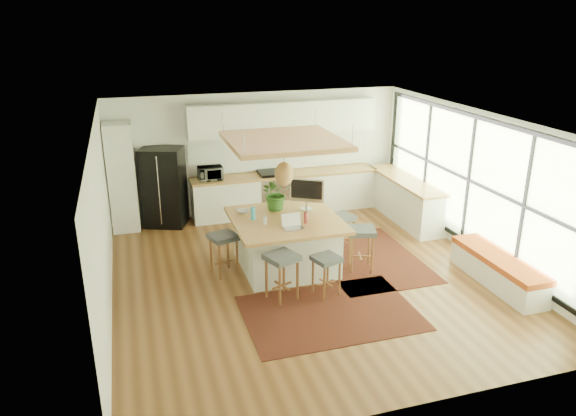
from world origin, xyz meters
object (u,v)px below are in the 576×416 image
object	(u,v)px
stool_near_right	(326,275)
stool_right_front	(361,251)
island	(286,243)
stool_left_side	(224,255)
laptop	(294,222)
microwave	(210,172)
monitor	(307,196)
stool_near_left	(282,279)
fridge	(164,183)
island_plant	(276,196)
stool_right_back	(341,233)

from	to	relation	value
stool_near_right	stool_right_front	bearing A→B (deg)	37.29
island	stool_right_front	world-z (taller)	island
stool_left_side	laptop	xyz separation A→B (m)	(1.09, -0.54, 0.70)
stool_left_side	microwave	xyz separation A→B (m)	(0.23, 2.68, 0.74)
monitor	stool_near_left	bearing A→B (deg)	-91.58
fridge	stool_left_side	distance (m)	2.86
laptop	stool_right_front	bearing A→B (deg)	-3.34
fridge	island	world-z (taller)	fridge
island	stool_left_side	distance (m)	1.11
stool_left_side	monitor	size ratio (longest dim) A/B	1.17
fridge	island_plant	bearing A→B (deg)	-29.77
stool_right_front	island	bearing A→B (deg)	159.21
laptop	stool_near_right	bearing A→B (deg)	-67.54
fridge	monitor	xyz separation A→B (m)	(2.36, -2.41, 0.26)
stool_near_right	monitor	bearing A→B (deg)	83.62
laptop	monitor	distance (m)	0.98
island	stool_right_front	bearing A→B (deg)	-20.79
stool_right_front	microwave	distance (m)	3.90
fridge	stool_right_back	distance (m)	3.93
monitor	microwave	xyz separation A→B (m)	(-1.37, 2.39, -0.09)
stool_near_right	stool_left_side	xyz separation A→B (m)	(-1.43, 1.21, 0.00)
fridge	island	bearing A→B (deg)	-35.08
stool_near_right	microwave	size ratio (longest dim) A/B	1.30
stool_right_back	monitor	size ratio (longest dim) A/B	1.14
stool_right_back	laptop	world-z (taller)	laptop
stool_near_right	laptop	distance (m)	1.03
microwave	island	bearing A→B (deg)	-73.79
stool_near_left	microwave	xyz separation A→B (m)	(-0.48, 3.83, 0.74)
stool_near_left	stool_near_right	size ratio (longest dim) A/B	1.15
stool_left_side	stool_near_right	bearing A→B (deg)	-40.29
stool_right_back	monitor	distance (m)	1.10
stool_near_right	fridge	bearing A→B (deg)	119.31
stool_near_right	laptop	bearing A→B (deg)	116.62
stool_near_right	stool_left_side	bearing A→B (deg)	139.71
stool_right_back	stool_near_right	bearing A→B (deg)	-119.91
island	stool_left_side	bearing A→B (deg)	177.35
fridge	microwave	size ratio (longest dim) A/B	3.26
island_plant	laptop	bearing A→B (deg)	-89.19
stool_right_front	laptop	bearing A→B (deg)	-179.17
stool_right_back	microwave	distance (m)	3.23
stool_right_front	stool_left_side	bearing A→B (deg)	167.47
fridge	island	xyz separation A→B (m)	(1.87, -2.74, -0.46)
stool_right_front	laptop	world-z (taller)	laptop
stool_right_front	island_plant	size ratio (longest dim) A/B	1.25
stool_left_side	monitor	xyz separation A→B (m)	(1.60, 0.29, 0.83)
fridge	stool_right_back	xyz separation A→B (m)	(3.07, -2.37, -0.57)
monitor	island	bearing A→B (deg)	-115.49
island	island_plant	distance (m)	0.88
island	laptop	world-z (taller)	laptop
stool_near_left	laptop	bearing A→B (deg)	58.10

